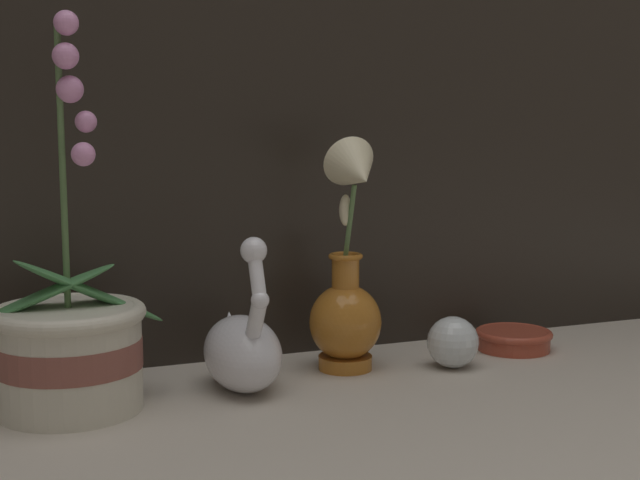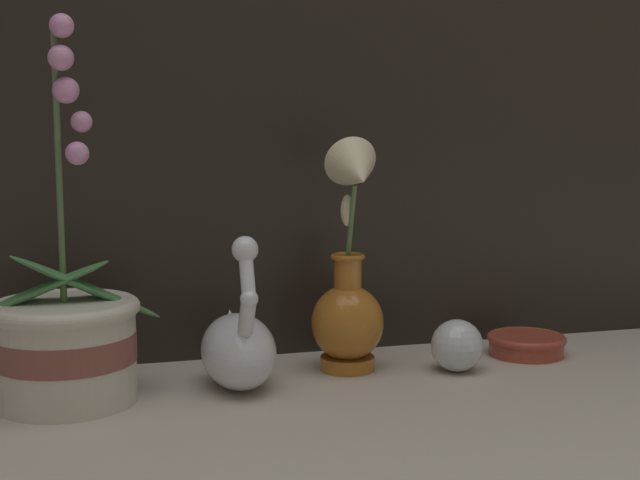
{
  "view_description": "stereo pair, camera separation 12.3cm",
  "coord_description": "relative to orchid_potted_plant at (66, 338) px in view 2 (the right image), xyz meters",
  "views": [
    {
      "loc": [
        -0.42,
        -1.01,
        0.35
      ],
      "look_at": [
        0.02,
        0.13,
        0.19
      ],
      "focal_mm": 50.0,
      "sensor_mm": 36.0,
      "label": 1
    },
    {
      "loc": [
        -0.3,
        -1.05,
        0.35
      ],
      "look_at": [
        0.02,
        0.13,
        0.19
      ],
      "focal_mm": 50.0,
      "sensor_mm": 36.0,
      "label": 2
    }
  ],
  "objects": [
    {
      "name": "ground_plane",
      "position": [
        0.32,
        -0.1,
        -0.08
      ],
      "size": [
        2.8,
        2.8,
        0.0
      ],
      "primitive_type": "plane",
      "color": "#BCB2A3"
    },
    {
      "name": "orchid_potted_plant",
      "position": [
        0.0,
        0.0,
        0.0
      ],
      "size": [
        0.25,
        0.19,
        0.48
      ],
      "color": "beige",
      "rests_on": "ground_plane"
    },
    {
      "name": "swan_figurine",
      "position": [
        0.22,
        0.0,
        -0.03
      ],
      "size": [
        0.1,
        0.18,
        0.21
      ],
      "color": "white",
      "rests_on": "ground_plane"
    },
    {
      "name": "blue_vase",
      "position": [
        0.39,
        0.04,
        0.03
      ],
      "size": [
        0.1,
        0.14,
        0.33
      ],
      "color": "#B26B23",
      "rests_on": "ground_plane"
    },
    {
      "name": "glass_sphere",
      "position": [
        0.54,
        -0.0,
        -0.05
      ],
      "size": [
        0.08,
        0.08,
        0.08
      ],
      "color": "silver",
      "rests_on": "ground_plane"
    },
    {
      "name": "amber_dish",
      "position": [
        0.68,
        0.05,
        -0.07
      ],
      "size": [
        0.12,
        0.12,
        0.03
      ],
      "color": "#A8422D",
      "rests_on": "ground_plane"
    }
  ]
}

